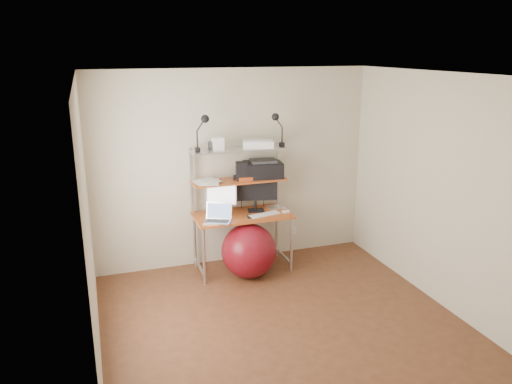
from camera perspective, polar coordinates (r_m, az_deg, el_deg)
room at (r=4.76m, az=3.55°, el=-2.01°), size 3.60×3.60×3.60m
computer_desk at (r=6.20m, az=-1.75°, el=-0.49°), size 1.20×0.60×1.57m
wall_outlet at (r=6.94m, az=4.35°, el=-4.39°), size 0.08×0.01×0.12m
monitor_silver at (r=6.15m, az=-4.01°, el=-0.53°), size 0.38×0.17×0.43m
monitor_black at (r=6.26m, az=-0.06°, el=0.29°), size 0.55×0.20×0.55m
laptop at (r=5.97m, az=-4.33°, el=-2.90°), size 0.39×0.36×0.27m
keyboard at (r=6.18m, az=0.95°, el=-2.58°), size 0.42×0.20×0.01m
mouse at (r=6.29m, az=3.43°, el=-2.22°), size 0.09×0.06×0.02m
mac_mini at (r=6.41m, az=2.29°, el=-1.78°), size 0.22×0.22×0.03m
phone at (r=6.11m, az=-0.67°, el=-2.82°), size 0.10×0.14×0.01m
printer at (r=6.31m, az=0.81°, el=2.65°), size 0.52×0.39×0.23m
nas_cube at (r=6.19m, az=-1.62°, el=2.43°), size 0.18×0.18×0.22m
red_box at (r=6.16m, az=-1.23°, el=1.53°), size 0.17×0.12×0.05m
scanner at (r=6.17m, az=0.24°, el=5.58°), size 0.43×0.34×0.10m
box_white at (r=6.00m, az=-4.37°, el=5.51°), size 0.13×0.11×0.15m
box_grey at (r=6.05m, az=-4.91°, el=5.30°), size 0.12×0.12×0.09m
clip_lamp_left at (r=5.88m, az=-6.03°, el=7.63°), size 0.17×0.10×0.44m
clip_lamp_right at (r=6.14m, az=2.40°, el=7.96°), size 0.17×0.09×0.42m
exercise_ball at (r=6.15m, az=-0.83°, el=-6.74°), size 0.68×0.68×0.68m
paper_stack at (r=6.10m, az=-5.48°, el=1.21°), size 0.35×0.42×0.02m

